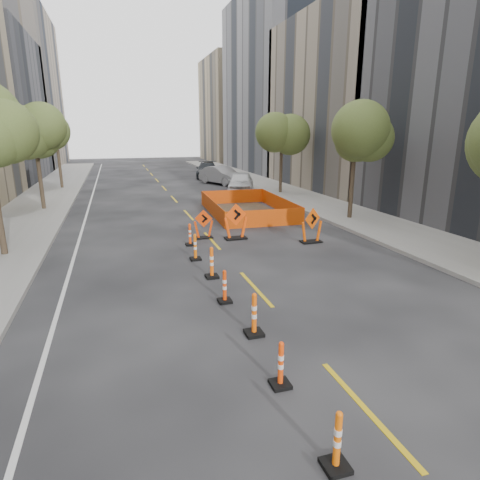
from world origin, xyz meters
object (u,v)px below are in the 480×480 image
object	(u,v)px
channelizer_2	(281,364)
chevron_sign_left	(204,224)
channelizer_5	(212,262)
chevron_sign_right	(312,225)
channelizer_1	(337,440)
channelizer_4	(225,286)
channelizer_3	(254,314)
parked_car_mid	(222,175)
channelizer_7	(190,234)
parked_car_far	(207,170)
parked_car_near	(241,182)
channelizer_6	(195,247)
chevron_sign_center	(236,221)

from	to	relation	value
channelizer_2	chevron_sign_left	world-z (taller)	chevron_sign_left
channelizer_5	chevron_sign_right	world-z (taller)	chevron_sign_right
channelizer_1	channelizer_4	xyz separation A→B (m)	(-0.02, 6.26, 0.00)
chevron_sign_left	channelizer_3	bearing A→B (deg)	-75.04
parked_car_mid	channelizer_5	bearing A→B (deg)	-129.46
channelizer_4	chevron_sign_right	size ratio (longest dim) A/B	0.63
channelizer_7	parked_car_far	distance (m)	26.24
parked_car_near	chevron_sign_right	bearing A→B (deg)	-75.63
channelizer_4	parked_car_mid	world-z (taller)	parked_car_mid
channelizer_6	parked_car_near	size ratio (longest dim) A/B	0.21
channelizer_3	chevron_sign_left	bearing A→B (deg)	85.32
channelizer_2	channelizer_6	bearing A→B (deg)	90.34
channelizer_4	channelizer_3	bearing A→B (deg)	-85.03
channelizer_3	parked_car_near	size ratio (longest dim) A/B	0.23
chevron_sign_right	channelizer_6	bearing A→B (deg)	167.48
channelizer_6	parked_car_far	bearing A→B (deg)	76.38
channelizer_1	chevron_sign_right	size ratio (longest dim) A/B	0.63
channelizer_3	chevron_sign_left	xyz separation A→B (m)	(0.76, 9.32, 0.13)
chevron_sign_center	parked_car_near	bearing A→B (deg)	64.34
parked_car_mid	channelizer_3	bearing A→B (deg)	-127.09
chevron_sign_left	parked_car_far	size ratio (longest dim) A/B	0.25
channelizer_2	parked_car_mid	size ratio (longest dim) A/B	0.19
channelizer_3	channelizer_6	bearing A→B (deg)	92.10
channelizer_2	chevron_sign_center	distance (m)	11.11
chevron_sign_right	parked_car_mid	world-z (taller)	parked_car_mid
chevron_sign_center	parked_car_near	size ratio (longest dim) A/B	0.34
parked_car_far	channelizer_1	bearing A→B (deg)	-86.86
channelizer_6	channelizer_7	xyz separation A→B (m)	(0.17, 2.09, -0.03)
channelizer_2	parked_car_near	size ratio (longest dim) A/B	0.20
chevron_sign_right	parked_car_mid	bearing A→B (deg)	64.22
chevron_sign_right	parked_car_far	world-z (taller)	parked_car_far
channelizer_3	parked_car_far	distance (m)	34.38
channelizer_7	parked_car_mid	xyz separation A→B (m)	(6.56, 19.55, 0.34)
parked_car_mid	parked_car_near	bearing A→B (deg)	-112.53
channelizer_3	parked_car_mid	xyz separation A→B (m)	(6.50, 27.90, 0.28)
channelizer_3	channelizer_5	xyz separation A→B (m)	(-0.07, 4.17, -0.01)
chevron_sign_left	parked_car_mid	bearing A→B (deg)	92.47
channelizer_5	parked_car_far	distance (m)	30.31
channelizer_1	channelizer_2	bearing A→B (deg)	90.36
chevron_sign_left	chevron_sign_center	distance (m)	1.50
parked_car_near	channelizer_2	bearing A→B (deg)	-85.79
parked_car_mid	parked_car_far	distance (m)	5.88
channelizer_4	chevron_sign_center	distance (m)	7.08
parked_car_far	chevron_sign_center	bearing A→B (deg)	-86.72
channelizer_1	parked_car_far	size ratio (longest dim) A/B	0.18
channelizer_1	parked_car_far	bearing A→B (deg)	80.13
channelizer_5	channelizer_2	bearing A→B (deg)	-91.00
channelizer_6	channelizer_2	bearing A→B (deg)	-89.66
channelizer_6	chevron_sign_center	size ratio (longest dim) A/B	0.63
chevron_sign_center	parked_car_far	bearing A→B (deg)	72.90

